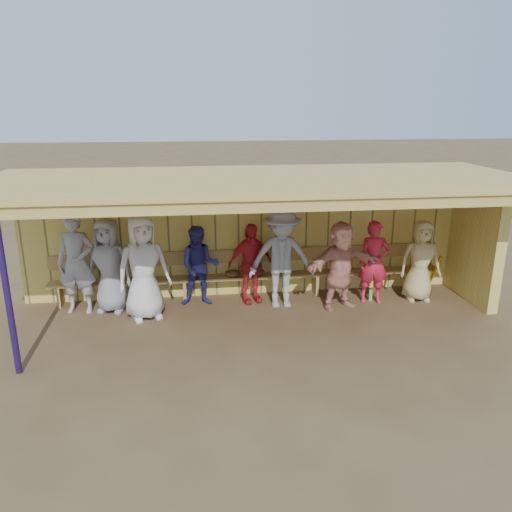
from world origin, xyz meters
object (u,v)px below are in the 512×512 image
(player_a, at_px, (76,263))
(player_c, at_px, (200,266))
(player_b, at_px, (143,268))
(player_d, at_px, (250,263))
(player_extra, at_px, (109,266))
(player_h, at_px, (420,261))
(bench, at_px, (251,270))
(player_f, at_px, (340,265))
(player_g, at_px, (374,262))
(player_e, at_px, (282,258))

(player_a, xyz_separation_m, player_c, (2.17, 0.07, -0.17))
(player_b, relative_size, player_d, 1.21)
(player_extra, bearing_deg, player_h, 13.00)
(player_b, xyz_separation_m, player_d, (1.91, 0.50, -0.16))
(bench, bearing_deg, player_h, -10.98)
(player_b, bearing_deg, player_h, -17.64)
(player_extra, bearing_deg, player_a, -168.07)
(player_a, height_order, player_c, player_a)
(player_f, distance_m, player_g, 0.73)
(player_g, bearing_deg, player_b, -167.64)
(player_c, height_order, player_f, player_f)
(player_extra, bearing_deg, player_f, 9.78)
(player_h, distance_m, bench, 3.24)
(player_a, distance_m, player_h, 6.34)
(bench, bearing_deg, player_b, -157.74)
(player_f, xyz_separation_m, player_g, (0.70, 0.19, -0.03))
(player_c, xyz_separation_m, bench, (0.99, 0.31, -0.23))
(player_a, relative_size, player_g, 1.17)
(player_g, distance_m, player_extra, 4.86)
(player_e, bearing_deg, player_d, 154.41)
(player_f, distance_m, bench, 1.76)
(player_extra, xyz_separation_m, bench, (2.60, 0.41, -0.34))
(player_c, height_order, player_h, player_h)
(player_b, distance_m, player_c, 1.10)
(player_e, bearing_deg, player_f, -10.29)
(player_c, distance_m, player_extra, 1.62)
(player_c, bearing_deg, player_a, -174.72)
(player_extra, bearing_deg, bench, 23.97)
(player_g, relative_size, player_extra, 0.91)
(player_e, distance_m, player_extra, 3.11)
(player_h, height_order, bench, player_h)
(player_d, bearing_deg, player_e, -45.06)
(player_f, bearing_deg, player_extra, 156.77)
(player_e, distance_m, player_h, 2.67)
(player_e, relative_size, bench, 0.25)
(player_b, relative_size, player_e, 0.99)
(player_b, distance_m, player_extra, 0.75)
(player_b, xyz_separation_m, player_h, (5.13, 0.19, -0.14))
(player_b, xyz_separation_m, player_extra, (-0.64, 0.40, -0.07))
(player_a, relative_size, player_e, 0.98)
(player_d, relative_size, player_g, 0.97)
(player_b, xyz_separation_m, player_c, (0.97, 0.50, -0.17))
(player_a, xyz_separation_m, player_b, (1.20, -0.43, 0.01))
(player_e, bearing_deg, player_extra, 177.87)
(player_c, bearing_deg, player_e, -7.10)
(player_c, bearing_deg, player_f, -7.47)
(player_b, relative_size, player_extra, 1.08)
(player_d, relative_size, player_extra, 0.89)
(player_f, bearing_deg, player_e, 150.69)
(bench, bearing_deg, player_c, -162.92)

